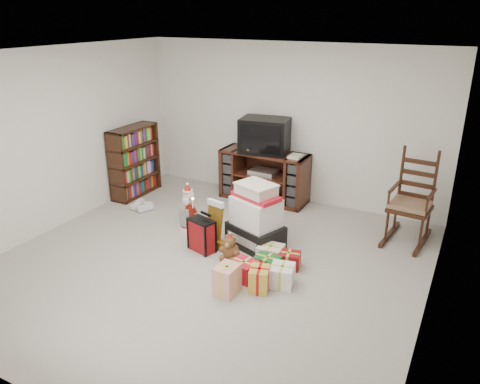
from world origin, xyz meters
name	(u,v)px	position (x,y,z in m)	size (l,w,h in m)	color
room	(207,167)	(0.00, 0.00, 1.25)	(5.01, 5.01, 2.51)	#B7B4A8
tv_stand	(264,176)	(-0.29, 2.21, 0.41)	(1.44, 0.53, 0.82)	#401C12
bookshelf	(135,163)	(-2.31, 1.44, 0.56)	(0.32, 0.95, 1.16)	#381C0F
rocking_chair	(410,209)	(2.05, 1.84, 0.44)	(0.60, 0.90, 1.30)	#381C0F
gift_pile	(256,220)	(0.30, 0.68, 0.38)	(0.81, 0.70, 0.86)	black
red_suitcase	(202,235)	(-0.25, 0.23, 0.22)	(0.38, 0.27, 0.52)	maroon
stocking	(214,223)	(-0.18, 0.44, 0.32)	(0.30, 0.13, 0.64)	#0C730E
teddy_bear	(231,249)	(0.19, 0.20, 0.15)	(0.22, 0.20, 0.33)	brown
santa_figurine	(248,227)	(0.17, 0.72, 0.22)	(0.28, 0.27, 0.58)	maroon
mrs_claus_figurine	(189,211)	(-0.78, 0.73, 0.26)	(0.33, 0.31, 0.67)	maroon
sneaker_pair	(142,207)	(-1.80, 0.93, 0.05)	(0.33, 0.28, 0.09)	silver
gift_cluster	(264,268)	(0.74, 0.00, 0.13)	(0.76, 1.11, 0.26)	red
crt_television	(265,135)	(-0.29, 2.21, 1.09)	(0.82, 0.65, 0.55)	black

